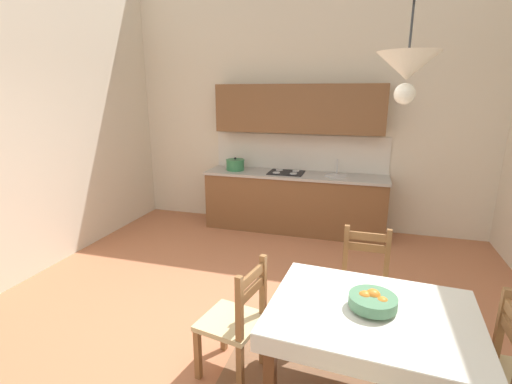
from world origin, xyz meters
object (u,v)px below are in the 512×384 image
object	(u,v)px
dining_chair_kitchen_side	(364,285)
dining_chair_tv_side	(235,322)
pendant_lamp	(407,68)
kitchen_cabinetry	(295,176)
fruit_bowl	(373,301)
dining_table	(371,328)

from	to	relation	value
dining_chair_kitchen_side	dining_chair_tv_side	bearing A→B (deg)	-137.31
pendant_lamp	dining_chair_tv_side	bearing A→B (deg)	173.94
kitchen_cabinetry	pendant_lamp	bearing A→B (deg)	-70.47
pendant_lamp	dining_chair_kitchen_side	bearing A→B (deg)	95.92
dining_chair_tv_side	dining_chair_kitchen_side	size ratio (longest dim) A/B	1.00
kitchen_cabinetry	pendant_lamp	xyz separation A→B (m)	(1.17, -3.29, 1.35)
kitchen_cabinetry	fruit_bowl	xyz separation A→B (m)	(1.11, -3.25, -0.04)
fruit_bowl	dining_table	bearing A→B (deg)	-74.64
dining_chair_tv_side	kitchen_cabinetry	bearing A→B (deg)	92.96
dining_table	dining_chair_tv_side	distance (m)	0.96
dining_table	dining_chair_tv_side	world-z (taller)	dining_chair_tv_side
fruit_bowl	kitchen_cabinetry	bearing A→B (deg)	108.85
kitchen_cabinetry	dining_chair_kitchen_side	xyz separation A→B (m)	(1.07, -2.35, -0.41)
dining_table	fruit_bowl	xyz separation A→B (m)	(-0.00, 0.01, 0.19)
dining_chair_tv_side	pendant_lamp	distance (m)	2.03
dining_table	dining_chair_tv_side	bearing A→B (deg)	176.07
dining_table	dining_chair_kitchen_side	size ratio (longest dim) A/B	1.44
kitchen_cabinetry	dining_table	world-z (taller)	kitchen_cabinetry
dining_table	fruit_bowl	world-z (taller)	fruit_bowl
dining_table	pendant_lamp	bearing A→B (deg)	-35.33
fruit_bowl	pendant_lamp	bearing A→B (deg)	-39.00
dining_table	dining_chair_kitchen_side	distance (m)	0.92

